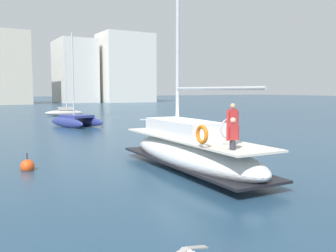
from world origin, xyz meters
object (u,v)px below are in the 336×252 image
at_px(main_sailboat, 190,150).
at_px(moored_sloop_far, 64,112).
at_px(moored_sloop_near, 76,120).
at_px(seagull, 188,252).
at_px(mooring_buoy, 27,166).

xyz_separation_m(main_sailboat, moored_sloop_far, (3.96, 37.23, -0.34)).
distance_m(main_sailboat, moored_sloop_near, 21.81).
distance_m(moored_sloop_far, seagull, 45.58).
bearing_deg(moored_sloop_far, moored_sloop_near, -100.12).
bearing_deg(mooring_buoy, seagull, -83.55).
height_order(main_sailboat, moored_sloop_near, main_sailboat).
bearing_deg(moored_sloop_near, mooring_buoy, -112.21).
height_order(moored_sloop_far, mooring_buoy, moored_sloop_far).
distance_m(moored_sloop_near, moored_sloop_far, 15.70).
height_order(moored_sloop_far, seagull, moored_sloop_far).
relative_size(moored_sloop_near, moored_sloop_far, 1.06).
relative_size(main_sailboat, moored_sloop_near, 1.52).
distance_m(moored_sloop_near, seagull, 29.89).
xyz_separation_m(main_sailboat, moored_sloop_near, (1.20, 21.78, -0.25)).
bearing_deg(seagull, main_sailboat, 56.19).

